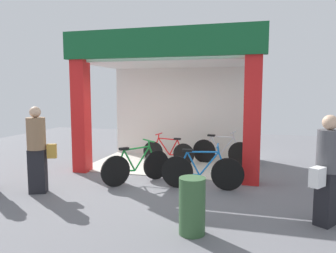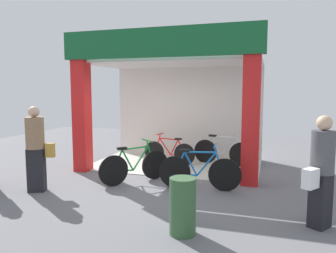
# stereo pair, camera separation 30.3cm
# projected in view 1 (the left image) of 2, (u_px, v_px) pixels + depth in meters

# --- Properties ---
(ground_plane) EXTENTS (17.12, 17.12, 0.00)m
(ground_plane) POSITION_uv_depth(u_px,v_px,m) (161.00, 177.00, 7.84)
(ground_plane) COLOR slate
(ground_plane) RESTS_ON ground
(shop_facade) EXTENTS (4.76, 2.94, 3.47)m
(shop_facade) POSITION_uv_depth(u_px,v_px,m) (175.00, 98.00, 8.92)
(shop_facade) COLOR beige
(shop_facade) RESTS_ON ground
(bicycle_inside_0) EXTENTS (1.54, 0.42, 0.85)m
(bicycle_inside_0) POSITION_uv_depth(u_px,v_px,m) (168.00, 152.00, 9.21)
(bicycle_inside_0) COLOR black
(bicycle_inside_0) RESTS_ON ground
(bicycle_inside_1) EXTENTS (1.69, 0.48, 0.94)m
(bicycle_inside_1) POSITION_uv_depth(u_px,v_px,m) (222.00, 151.00, 9.10)
(bicycle_inside_1) COLOR black
(bicycle_inside_1) RESTS_ON ground
(bicycle_parked_0) EXTENTS (1.13, 1.36, 0.95)m
(bicycle_parked_0) POSITION_uv_depth(u_px,v_px,m) (137.00, 166.00, 7.31)
(bicycle_parked_0) COLOR black
(bicycle_parked_0) RESTS_ON ground
(bicycle_parked_1) EXTENTS (1.74, 0.48, 0.96)m
(bicycle_parked_1) POSITION_uv_depth(u_px,v_px,m) (202.00, 171.00, 6.85)
(bicycle_parked_1) COLOR black
(bicycle_parked_1) RESTS_ON ground
(pedestrian_0) EXTENTS (0.61, 0.47, 1.75)m
(pedestrian_0) POSITION_uv_depth(u_px,v_px,m) (37.00, 148.00, 6.54)
(pedestrian_0) COLOR black
(pedestrian_0) RESTS_ON ground
(pedestrian_2) EXTENTS (0.55, 0.64, 1.71)m
(pedestrian_2) POSITION_uv_depth(u_px,v_px,m) (327.00, 169.00, 4.95)
(pedestrian_2) COLOR black
(pedestrian_2) RESTS_ON ground
(trash_bin) EXTENTS (0.38, 0.38, 0.83)m
(trash_bin) POSITION_uv_depth(u_px,v_px,m) (192.00, 206.00, 4.70)
(trash_bin) COLOR #335933
(trash_bin) RESTS_ON ground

